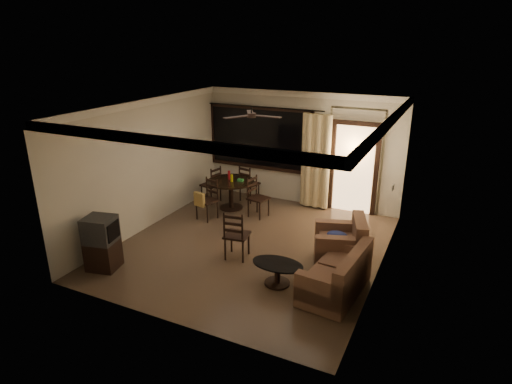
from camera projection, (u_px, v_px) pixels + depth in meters
The scene contains 12 objects.
ground at pixel (252, 246), 8.69m from camera, with size 5.50×5.50×0.00m, color #7F6651.
room_shell at pixel (312, 142), 9.33m from camera, with size 5.50×6.70×5.50m.
dining_table at pixel (231, 186), 10.43m from camera, with size 1.14×1.14×0.94m.
dining_chair_west at pixel (211, 191), 10.95m from camera, with size 0.50×0.50×0.95m.
dining_chair_east at pixel (258, 205), 10.04m from camera, with size 0.50×0.50×0.95m.
dining_chair_south at pixel (207, 207), 9.88m from camera, with size 0.50×0.54×0.95m.
dining_chair_north at pixel (249, 190), 11.02m from camera, with size 0.50×0.50×0.95m.
tv_cabinet at pixel (102, 243), 7.68m from camera, with size 0.62×0.58×1.00m.
sofa at pixel (338, 277), 6.95m from camera, with size 0.92×1.54×0.78m.
armchair at pixel (342, 246), 7.87m from camera, with size 1.13×1.13×0.90m.
coffee_table at pixel (277, 270), 7.25m from camera, with size 0.90×0.54×0.39m.
side_chair at pixel (237, 244), 8.12m from camera, with size 0.50×0.50×0.99m.
Camera 1 is at (3.44, -7.01, 3.97)m, focal length 30.00 mm.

